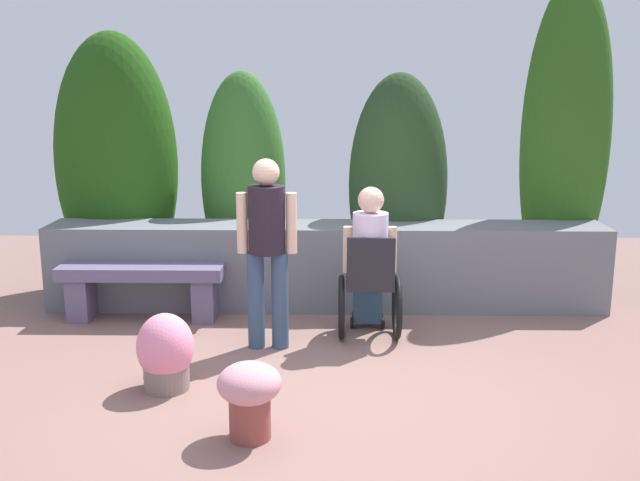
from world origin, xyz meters
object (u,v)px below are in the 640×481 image
flower_pot_purple_near (166,353)px  person_standing_companion (267,241)px  person_in_wheelchair (370,268)px  stone_bench (143,282)px  flower_pot_terracotta_by_wall (249,393)px

flower_pot_purple_near → person_standing_companion: bearing=52.0°
person_in_wheelchair → flower_pot_purple_near: (-1.52, -1.13, -0.35)m
stone_bench → flower_pot_purple_near: (0.57, -1.59, -0.08)m
person_in_wheelchair → flower_pot_terracotta_by_wall: (-0.83, -1.86, -0.32)m
stone_bench → flower_pot_terracotta_by_wall: (1.26, -2.33, -0.05)m
flower_pot_purple_near → flower_pot_terracotta_by_wall: bearing=-46.8°
flower_pot_terracotta_by_wall → flower_pot_purple_near: bearing=133.2°
person_in_wheelchair → person_standing_companion: size_ratio=0.84×
flower_pot_terracotta_by_wall → person_standing_companion: bearing=90.9°
person_in_wheelchair → flower_pot_purple_near: 1.93m
stone_bench → flower_pot_terracotta_by_wall: size_ratio=3.09×
person_in_wheelchair → flower_pot_purple_near: person_in_wheelchair is taller
person_in_wheelchair → person_standing_companion: 0.94m
person_in_wheelchair → stone_bench: bearing=177.3°
person_in_wheelchair → person_standing_companion: bearing=-152.1°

